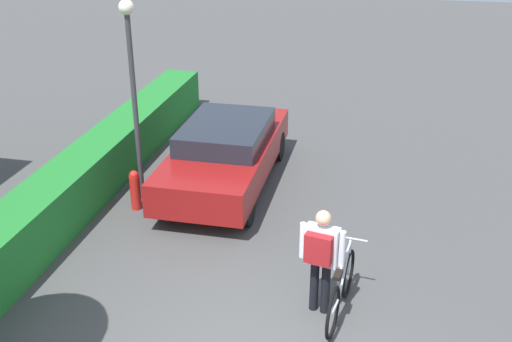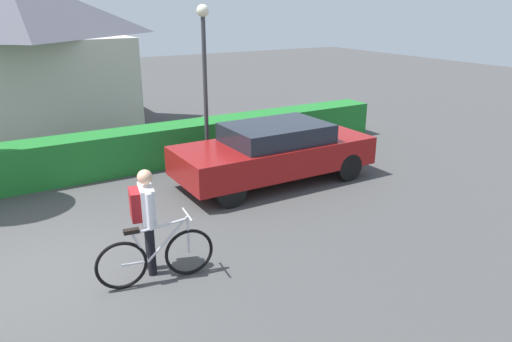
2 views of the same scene
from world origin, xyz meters
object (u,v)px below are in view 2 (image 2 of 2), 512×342
object	(u,v)px
bicycle	(156,257)
fire_hydrant	(192,158)
parked_car_near	(274,151)
street_lamp	(205,66)
person_rider	(145,212)

from	to	relation	value
bicycle	fire_hydrant	distance (m)	4.83
parked_car_near	fire_hydrant	distance (m)	2.05
parked_car_near	fire_hydrant	size ratio (longest dim) A/B	5.65
parked_car_near	street_lamp	xyz separation A→B (m)	(-0.99, 1.48, 1.83)
person_rider	street_lamp	bearing A→B (deg)	53.87
street_lamp	person_rider	bearing A→B (deg)	-126.13
person_rider	street_lamp	size ratio (longest dim) A/B	0.43
person_rider	bicycle	bearing A→B (deg)	-87.09
parked_car_near	street_lamp	world-z (taller)	street_lamp
parked_car_near	fire_hydrant	xyz separation A→B (m)	(-1.43, 1.43, -0.33)
bicycle	person_rider	bearing A→B (deg)	92.91
fire_hydrant	parked_car_near	bearing A→B (deg)	-45.09
street_lamp	fire_hydrant	world-z (taller)	street_lamp
fire_hydrant	street_lamp	bearing A→B (deg)	6.57
parked_car_near	bicycle	distance (m)	4.74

